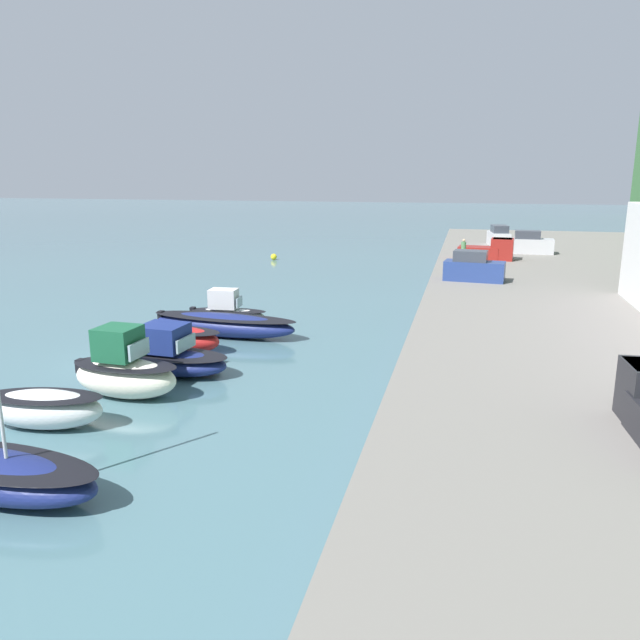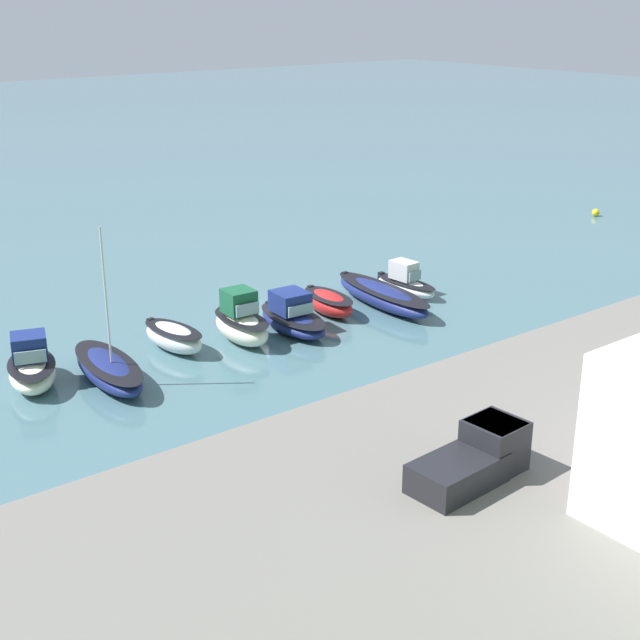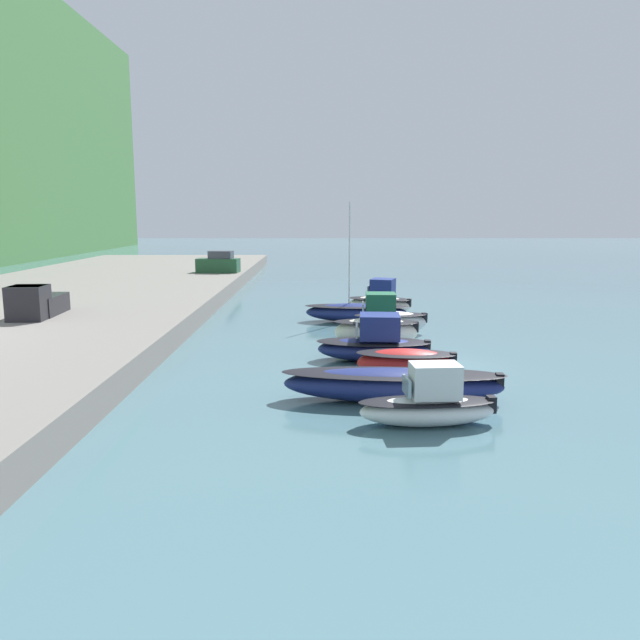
{
  "view_description": "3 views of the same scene",
  "coord_description": "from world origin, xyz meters",
  "px_view_note": "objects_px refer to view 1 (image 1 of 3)",
  "views": [
    {
      "loc": [
        25.61,
        15.68,
        8.92
      ],
      "look_at": [
        -3.26,
        8.82,
        1.82
      ],
      "focal_mm": 35.0,
      "sensor_mm": 36.0,
      "label": 1
    },
    {
      "loc": [
        28.21,
        40.65,
        17.62
      ],
      "look_at": [
        1.81,
        6.36,
        1.84
      ],
      "focal_mm": 50.0,
      "sensor_mm": 36.0,
      "label": 2
    },
    {
      "loc": [
        -28.52,
        5.57,
        7.01
      ],
      "look_at": [
        2.96,
        5.52,
        1.68
      ],
      "focal_mm": 35.0,
      "sensor_mm": 36.0,
      "label": 3
    }
  ],
  "objects_px": {
    "moored_boat_3": "(169,356)",
    "parked_car_0": "(499,237)",
    "moored_boat_0": "(227,312)",
    "moored_boat_1": "(224,324)",
    "parked_car_2": "(474,268)",
    "moored_boat_5": "(44,408)",
    "moored_boat_2": "(181,338)",
    "moored_boat_4": "(124,371)",
    "pickup_truck_0": "(491,250)",
    "person_on_quay": "(463,251)",
    "mooring_buoy_0": "(274,257)",
    "parked_car_1": "(530,244)"
  },
  "relations": [
    {
      "from": "moored_boat_3",
      "to": "parked_car_0",
      "type": "xyz_separation_m",
      "value": [
        -43.82,
        15.92,
        1.37
      ]
    },
    {
      "from": "moored_boat_0",
      "to": "moored_boat_1",
      "type": "height_order",
      "value": "moored_boat_0"
    },
    {
      "from": "moored_boat_1",
      "to": "parked_car_2",
      "type": "distance_m",
      "value": 19.6
    },
    {
      "from": "moored_boat_0",
      "to": "moored_boat_5",
      "type": "bearing_deg",
      "value": -5.94
    },
    {
      "from": "moored_boat_1",
      "to": "moored_boat_5",
      "type": "xyz_separation_m",
      "value": [
        13.37,
        -1.44,
        0.06
      ]
    },
    {
      "from": "moored_boat_2",
      "to": "moored_boat_4",
      "type": "distance_m",
      "value": 6.56
    },
    {
      "from": "pickup_truck_0",
      "to": "moored_boat_2",
      "type": "bearing_deg",
      "value": -22.98
    },
    {
      "from": "parked_car_0",
      "to": "person_on_quay",
      "type": "xyz_separation_m",
      "value": [
        14.75,
        -3.45,
        0.18
      ]
    },
    {
      "from": "parked_car_0",
      "to": "person_on_quay",
      "type": "relative_size",
      "value": 2.06
    },
    {
      "from": "mooring_buoy_0",
      "to": "moored_boat_3",
      "type": "bearing_deg",
      "value": 10.27
    },
    {
      "from": "moored_boat_1",
      "to": "moored_boat_5",
      "type": "distance_m",
      "value": 13.45
    },
    {
      "from": "parked_car_2",
      "to": "moored_boat_0",
      "type": "bearing_deg",
      "value": -44.57
    },
    {
      "from": "person_on_quay",
      "to": "moored_boat_0",
      "type": "bearing_deg",
      "value": -34.42
    },
    {
      "from": "mooring_buoy_0",
      "to": "moored_boat_2",
      "type": "bearing_deg",
      "value": 9.53
    },
    {
      "from": "moored_boat_3",
      "to": "pickup_truck_0",
      "type": "xyz_separation_m",
      "value": [
        -32.71,
        14.8,
        1.27
      ]
    },
    {
      "from": "parked_car_0",
      "to": "moored_boat_2",
      "type": "bearing_deg",
      "value": -120.51
    },
    {
      "from": "moored_boat_5",
      "to": "parked_car_0",
      "type": "distance_m",
      "value": 53.39
    },
    {
      "from": "moored_boat_2",
      "to": "pickup_truck_0",
      "type": "bearing_deg",
      "value": 157.1
    },
    {
      "from": "moored_boat_2",
      "to": "moored_boat_3",
      "type": "distance_m",
      "value": 3.54
    },
    {
      "from": "moored_boat_1",
      "to": "person_on_quay",
      "type": "relative_size",
      "value": 4.04
    },
    {
      "from": "parked_car_0",
      "to": "parked_car_2",
      "type": "relative_size",
      "value": 1.01
    },
    {
      "from": "moored_boat_1",
      "to": "moored_boat_3",
      "type": "xyz_separation_m",
      "value": [
        6.75,
        0.09,
        0.13
      ]
    },
    {
      "from": "moored_boat_5",
      "to": "parked_car_1",
      "type": "distance_m",
      "value": 48.91
    },
    {
      "from": "parked_car_0",
      "to": "parked_car_2",
      "type": "xyz_separation_m",
      "value": [
        22.84,
        -2.62,
        0.0
      ]
    },
    {
      "from": "moored_boat_4",
      "to": "moored_boat_3",
      "type": "bearing_deg",
      "value": 176.31
    },
    {
      "from": "pickup_truck_0",
      "to": "moored_boat_1",
      "type": "bearing_deg",
      "value": -24.44
    },
    {
      "from": "moored_boat_3",
      "to": "mooring_buoy_0",
      "type": "bearing_deg",
      "value": -165.78
    },
    {
      "from": "parked_car_0",
      "to": "mooring_buoy_0",
      "type": "xyz_separation_m",
      "value": [
        7.2,
        -22.55,
        -1.86
      ]
    },
    {
      "from": "moored_boat_0",
      "to": "moored_boat_3",
      "type": "bearing_deg",
      "value": 1.97
    },
    {
      "from": "moored_boat_0",
      "to": "moored_boat_4",
      "type": "distance_m",
      "value": 12.59
    },
    {
      "from": "parked_car_2",
      "to": "mooring_buoy_0",
      "type": "distance_m",
      "value": 25.4
    },
    {
      "from": "moored_boat_5",
      "to": "parked_car_0",
      "type": "bearing_deg",
      "value": 153.63
    },
    {
      "from": "moored_boat_2",
      "to": "person_on_quay",
      "type": "relative_size",
      "value": 2.09
    },
    {
      "from": "moored_boat_4",
      "to": "moored_boat_0",
      "type": "bearing_deg",
      "value": -174.11
    },
    {
      "from": "moored_boat_0",
      "to": "parked_car_2",
      "type": "relative_size",
      "value": 1.09
    },
    {
      "from": "person_on_quay",
      "to": "pickup_truck_0",
      "type": "bearing_deg",
      "value": 147.33
    },
    {
      "from": "moored_boat_3",
      "to": "moored_boat_5",
      "type": "xyz_separation_m",
      "value": [
        6.62,
        -1.53,
        -0.07
      ]
    },
    {
      "from": "moored_boat_5",
      "to": "parked_car_2",
      "type": "bearing_deg",
      "value": 144.47
    },
    {
      "from": "moored_boat_2",
      "to": "parked_car_0",
      "type": "bearing_deg",
      "value": 162.72
    },
    {
      "from": "moored_boat_4",
      "to": "parked_car_0",
      "type": "relative_size",
      "value": 1.05
    },
    {
      "from": "moored_boat_0",
      "to": "moored_boat_5",
      "type": "distance_m",
      "value": 16.07
    },
    {
      "from": "moored_boat_3",
      "to": "moored_boat_4",
      "type": "height_order",
      "value": "moored_boat_4"
    },
    {
      "from": "parked_car_1",
      "to": "parked_car_2",
      "type": "xyz_separation_m",
      "value": [
        16.98,
        -5.25,
        0.0
      ]
    },
    {
      "from": "moored_boat_4",
      "to": "parked_car_2",
      "type": "distance_m",
      "value": 27.74
    },
    {
      "from": "moored_boat_4",
      "to": "parked_car_0",
      "type": "height_order",
      "value": "parked_car_0"
    },
    {
      "from": "moored_boat_0",
      "to": "parked_car_0",
      "type": "height_order",
      "value": "parked_car_0"
    },
    {
      "from": "parked_car_0",
      "to": "pickup_truck_0",
      "type": "distance_m",
      "value": 11.16
    },
    {
      "from": "moored_boat_2",
      "to": "moored_boat_3",
      "type": "bearing_deg",
      "value": 22.78
    },
    {
      "from": "moored_boat_4",
      "to": "parked_car_1",
      "type": "height_order",
      "value": "parked_car_1"
    },
    {
      "from": "mooring_buoy_0",
      "to": "parked_car_2",
      "type": "bearing_deg",
      "value": 51.87
    }
  ]
}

